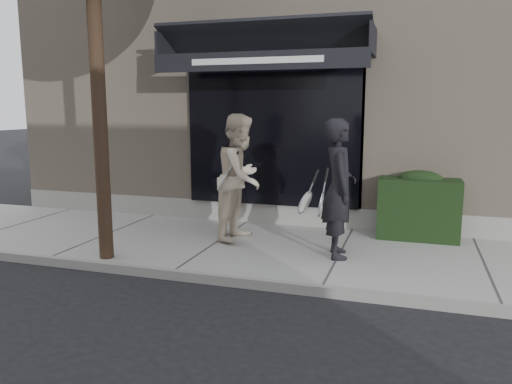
% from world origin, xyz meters
% --- Properties ---
extents(ground, '(80.00, 80.00, 0.00)m').
position_xyz_m(ground, '(0.00, 0.00, 0.00)').
color(ground, black).
rests_on(ground, ground).
extents(sidewalk, '(20.00, 3.00, 0.12)m').
position_xyz_m(sidewalk, '(0.00, 0.00, 0.06)').
color(sidewalk, '#A5A49F').
rests_on(sidewalk, ground).
extents(curb, '(20.00, 0.10, 0.14)m').
position_xyz_m(curb, '(0.00, -1.55, 0.07)').
color(curb, gray).
rests_on(curb, ground).
extents(building_facade, '(14.30, 8.04, 5.64)m').
position_xyz_m(building_facade, '(-0.01, 4.96, 2.74)').
color(building_facade, tan).
rests_on(building_facade, ground).
extents(hedge, '(1.30, 0.70, 1.14)m').
position_xyz_m(hedge, '(1.10, 1.25, 0.66)').
color(hedge, black).
rests_on(hedge, sidewalk).
extents(pedestrian_front, '(0.87, 0.89, 2.01)m').
position_xyz_m(pedestrian_front, '(-0.02, -0.21, 1.12)').
color(pedestrian_front, black).
rests_on(pedestrian_front, sidewalk).
extents(pedestrian_back, '(0.88, 1.07, 2.06)m').
position_xyz_m(pedestrian_back, '(-1.69, 0.30, 1.15)').
color(pedestrian_back, beige).
rests_on(pedestrian_back, sidewalk).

